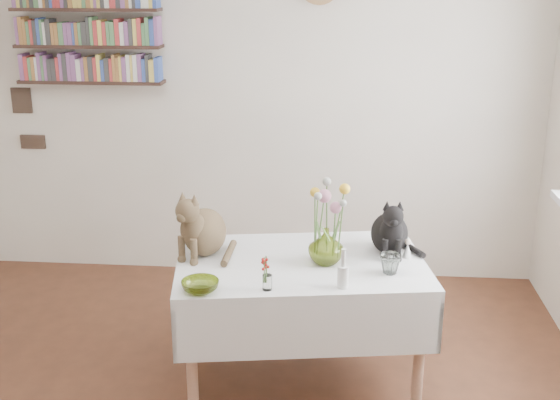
# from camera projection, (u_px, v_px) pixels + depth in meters

# --- Properties ---
(room) EXTENTS (4.08, 4.58, 2.58)m
(room) POSITION_uv_depth(u_px,v_px,m) (181.00, 206.00, 2.72)
(room) COLOR brown
(room) RESTS_ON ground
(dining_table) EXTENTS (1.40, 1.01, 0.69)m
(dining_table) POSITION_uv_depth(u_px,v_px,m) (301.00, 291.00, 3.69)
(dining_table) COLOR white
(dining_table) RESTS_ON room
(tabby_cat) EXTENTS (0.36, 0.40, 0.37)m
(tabby_cat) POSITION_uv_depth(u_px,v_px,m) (204.00, 220.00, 3.68)
(tabby_cat) COLOR brown
(tabby_cat) RESTS_ON dining_table
(black_cat) EXTENTS (0.23, 0.29, 0.33)m
(black_cat) POSITION_uv_depth(u_px,v_px,m) (390.00, 223.00, 3.71)
(black_cat) COLOR black
(black_cat) RESTS_ON dining_table
(flower_vase) EXTENTS (0.18, 0.18, 0.19)m
(flower_vase) POSITION_uv_depth(u_px,v_px,m) (326.00, 246.00, 3.58)
(flower_vase) COLOR #A6BC44
(flower_vase) RESTS_ON dining_table
(green_bowl) EXTENTS (0.19, 0.19, 0.06)m
(green_bowl) POSITION_uv_depth(u_px,v_px,m) (200.00, 286.00, 3.28)
(green_bowl) COLOR #A6BC44
(green_bowl) RESTS_ON dining_table
(drinking_glass) EXTENTS (0.14, 0.14, 0.10)m
(drinking_glass) POSITION_uv_depth(u_px,v_px,m) (390.00, 264.00, 3.47)
(drinking_glass) COLOR white
(drinking_glass) RESTS_ON dining_table
(candlestick) EXTENTS (0.05, 0.05, 0.20)m
(candlestick) POSITION_uv_depth(u_px,v_px,m) (343.00, 275.00, 3.31)
(candlestick) COLOR white
(candlestick) RESTS_ON dining_table
(berry_jar) EXTENTS (0.05, 0.05, 0.19)m
(berry_jar) POSITION_uv_depth(u_px,v_px,m) (267.00, 274.00, 3.28)
(berry_jar) COLOR white
(berry_jar) RESTS_ON dining_table
(porcelain_figurine) EXTENTS (0.05, 0.05, 0.10)m
(porcelain_figurine) POSITION_uv_depth(u_px,v_px,m) (407.00, 249.00, 3.67)
(porcelain_figurine) COLOR white
(porcelain_figurine) RESTS_ON dining_table
(flower_bouquet) EXTENTS (0.17, 0.13, 0.39)m
(flower_bouquet) POSITION_uv_depth(u_px,v_px,m) (327.00, 200.00, 3.52)
(flower_bouquet) COLOR #4C7233
(flower_bouquet) RESTS_ON flower_vase
(bookshelf_unit) EXTENTS (1.00, 0.16, 0.91)m
(bookshelf_unit) POSITION_uv_depth(u_px,v_px,m) (86.00, 15.00, 4.67)
(bookshelf_unit) COLOR #311E17
(bookshelf_unit) RESTS_ON room
(wall_art_plaques) EXTENTS (0.21, 0.02, 0.44)m
(wall_art_plaques) POSITION_uv_depth(u_px,v_px,m) (26.00, 118.00, 5.01)
(wall_art_plaques) COLOR #38281E
(wall_art_plaques) RESTS_ON room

